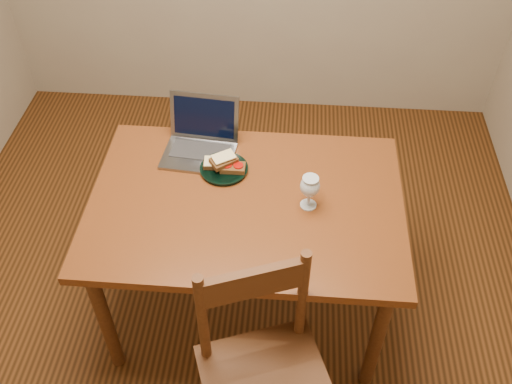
# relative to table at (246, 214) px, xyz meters

# --- Properties ---
(floor) EXTENTS (3.20, 3.20, 0.02)m
(floor) POSITION_rel_table_xyz_m (-0.10, 0.09, -0.66)
(floor) COLOR black
(floor) RESTS_ON ground
(table) EXTENTS (1.30, 0.90, 0.74)m
(table) POSITION_rel_table_xyz_m (0.00, 0.00, 0.00)
(table) COLOR #48220C
(table) RESTS_ON floor
(chair) EXTENTS (0.58, 0.56, 0.49)m
(chair) POSITION_rel_table_xyz_m (0.12, -0.64, -0.13)
(chair) COLOR #3C1E0C
(chair) RESTS_ON floor
(plate) EXTENTS (0.21, 0.21, 0.02)m
(plate) POSITION_rel_table_xyz_m (-0.11, 0.17, 0.09)
(plate) COLOR black
(plate) RESTS_ON table
(sandwich_cheese) EXTENTS (0.11, 0.07, 0.03)m
(sandwich_cheese) POSITION_rel_table_xyz_m (-0.15, 0.18, 0.12)
(sandwich_cheese) COLOR #381E0C
(sandwich_cheese) RESTS_ON plate
(sandwich_tomato) EXTENTS (0.11, 0.06, 0.03)m
(sandwich_tomato) POSITION_rel_table_xyz_m (-0.07, 0.16, 0.12)
(sandwich_tomato) COLOR #381E0C
(sandwich_tomato) RESTS_ON plate
(sandwich_top) EXTENTS (0.13, 0.12, 0.03)m
(sandwich_top) POSITION_rel_table_xyz_m (-0.11, 0.18, 0.15)
(sandwich_top) COLOR #381E0C
(sandwich_top) RESTS_ON plate
(milk_glass) EXTENTS (0.08, 0.08, 0.16)m
(milk_glass) POSITION_rel_table_xyz_m (0.26, -0.01, 0.16)
(milk_glass) COLOR white
(milk_glass) RESTS_ON table
(laptop) EXTENTS (0.34, 0.31, 0.23)m
(laptop) POSITION_rel_table_xyz_m (-0.23, 0.32, 0.15)
(laptop) COLOR slate
(laptop) RESTS_ON table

